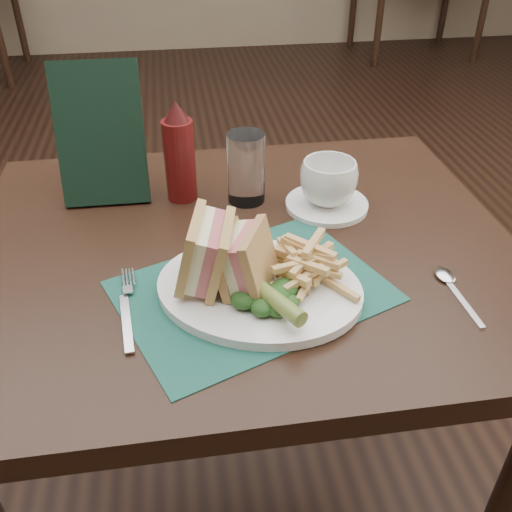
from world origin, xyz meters
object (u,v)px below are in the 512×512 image
at_px(saucer, 327,205).
at_px(sandwich_half_a, 191,251).
at_px(plate, 259,289).
at_px(check_presenter, 100,134).
at_px(sandwich_half_b, 230,256).
at_px(coffee_cup, 328,182).
at_px(placemat, 252,291).
at_px(table_main, 246,395).
at_px(drinking_glass, 246,168).
at_px(table_bg_right, 416,2).
at_px(ketchup_bottle, 179,151).

bearing_deg(saucer, sandwich_half_a, -140.54).
height_order(plate, check_presenter, check_presenter).
height_order(sandwich_half_b, coffee_cup, sandwich_half_b).
relative_size(sandwich_half_b, check_presenter, 0.38).
bearing_deg(saucer, plate, -124.78).
bearing_deg(coffee_cup, sandwich_half_a, -140.54).
xyz_separation_m(coffee_cup, check_presenter, (-0.39, 0.11, 0.07)).
xyz_separation_m(placemat, plate, (0.01, -0.01, 0.01)).
bearing_deg(sandwich_half_b, table_main, 100.30).
bearing_deg(drinking_glass, placemat, -96.01).
height_order(placemat, drinking_glass, drinking_glass).
bearing_deg(plate, table_bg_right, 86.16).
xyz_separation_m(table_main, sandwich_half_a, (-0.09, -0.12, 0.45)).
bearing_deg(saucer, placemat, -127.12).
bearing_deg(coffee_cup, saucer, 0.00).
bearing_deg(table_main, placemat, -91.73).
height_order(placemat, plate, plate).
bearing_deg(placemat, saucer, 52.88).
height_order(placemat, check_presenter, check_presenter).
xyz_separation_m(sandwich_half_a, saucer, (0.25, 0.21, -0.07)).
bearing_deg(table_main, drinking_glass, 80.07).
bearing_deg(ketchup_bottle, sandwich_half_b, -79.11).
bearing_deg(sandwich_half_a, drinking_glass, 78.22).
height_order(sandwich_half_a, ketchup_bottle, ketchup_bottle).
height_order(table_bg_right, plate, plate).
xyz_separation_m(saucer, check_presenter, (-0.39, 0.11, 0.12)).
xyz_separation_m(sandwich_half_b, coffee_cup, (0.20, 0.22, -0.02)).
xyz_separation_m(plate, check_presenter, (-0.23, 0.34, 0.11)).
bearing_deg(sandwich_half_a, check_presenter, 125.72).
height_order(plate, sandwich_half_a, sandwich_half_a).
bearing_deg(saucer, table_main, -150.76).
xyz_separation_m(table_main, table_bg_right, (1.80, 3.63, 0.00)).
relative_size(placemat, sandwich_half_b, 3.94).
xyz_separation_m(placemat, sandwich_half_b, (-0.03, 0.00, 0.06)).
height_order(table_bg_right, saucer, saucer).
bearing_deg(ketchup_bottle, drinking_glass, -13.28).
relative_size(placemat, sandwich_half_a, 3.45).
xyz_separation_m(sandwich_half_b, ketchup_bottle, (-0.06, 0.30, 0.03)).
height_order(ketchup_bottle, check_presenter, check_presenter).
height_order(placemat, ketchup_bottle, ketchup_bottle).
distance_m(plate, check_presenter, 0.42).
xyz_separation_m(table_main, placemat, (-0.00, -0.13, 0.38)).
relative_size(table_main, placemat, 2.41).
relative_size(placemat, saucer, 2.49).
height_order(plate, saucer, plate).
height_order(sandwich_half_b, ketchup_bottle, ketchup_bottle).
relative_size(table_bg_right, placemat, 2.41).
xyz_separation_m(ketchup_bottle, check_presenter, (-0.14, 0.03, 0.03)).
bearing_deg(sandwich_half_a, ketchup_bottle, 102.61).
distance_m(sandwich_half_b, saucer, 0.31).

